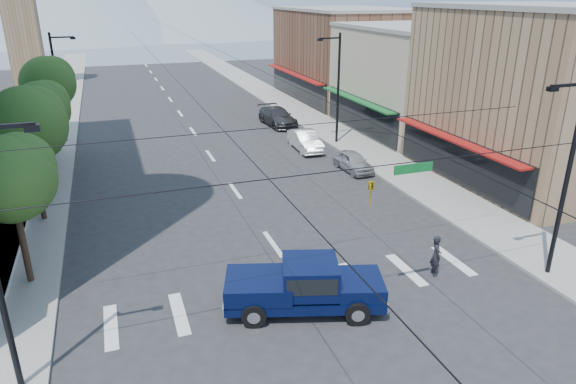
# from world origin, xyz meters

# --- Properties ---
(ground) EXTENTS (160.00, 160.00, 0.00)m
(ground) POSITION_xyz_m (0.00, 0.00, 0.00)
(ground) COLOR #28282B
(ground) RESTS_ON ground
(sidewalk_left) EXTENTS (4.00, 120.00, 0.15)m
(sidewalk_left) POSITION_xyz_m (-12.00, 40.00, 0.07)
(sidewalk_left) COLOR gray
(sidewalk_left) RESTS_ON ground
(sidewalk_right) EXTENTS (4.00, 120.00, 0.15)m
(sidewalk_right) POSITION_xyz_m (12.00, 40.00, 0.07)
(sidewalk_right) COLOR gray
(sidewalk_right) RESTS_ON ground
(shop_near) EXTENTS (12.00, 14.00, 11.00)m
(shop_near) POSITION_xyz_m (20.00, 10.00, 5.50)
(shop_near) COLOR #8C6B4C
(shop_near) RESTS_ON ground
(shop_mid) EXTENTS (12.00, 14.00, 9.00)m
(shop_mid) POSITION_xyz_m (20.00, 24.00, 4.50)
(shop_mid) COLOR tan
(shop_mid) RESTS_ON ground
(shop_far) EXTENTS (12.00, 18.00, 10.00)m
(shop_far) POSITION_xyz_m (20.00, 40.00, 5.00)
(shop_far) COLOR brown
(shop_far) RESTS_ON ground
(clock_tower) EXTENTS (4.80, 4.80, 20.40)m
(clock_tower) POSITION_xyz_m (-16.50, 62.00, 10.64)
(clock_tower) COLOR #8C6B4C
(clock_tower) RESTS_ON ground
(mountain_right) EXTENTS (90.00, 90.00, 18.00)m
(mountain_right) POSITION_xyz_m (20.00, 160.00, 9.00)
(mountain_right) COLOR gray
(mountain_right) RESTS_ON ground
(tree_near) EXTENTS (3.65, 3.64, 6.71)m
(tree_near) POSITION_xyz_m (-11.07, 6.10, 4.99)
(tree_near) COLOR black
(tree_near) RESTS_ON ground
(tree_midnear) EXTENTS (4.09, 4.09, 7.52)m
(tree_midnear) POSITION_xyz_m (-11.07, 13.10, 5.59)
(tree_midnear) COLOR black
(tree_midnear) RESTS_ON ground
(tree_midfar) EXTENTS (3.65, 3.64, 6.71)m
(tree_midfar) POSITION_xyz_m (-11.07, 20.10, 4.99)
(tree_midfar) COLOR black
(tree_midfar) RESTS_ON ground
(tree_far) EXTENTS (4.09, 4.09, 7.52)m
(tree_far) POSITION_xyz_m (-11.07, 27.10, 5.59)
(tree_far) COLOR black
(tree_far) RESTS_ON ground
(signal_rig) EXTENTS (21.80, 0.20, 9.00)m
(signal_rig) POSITION_xyz_m (0.19, -1.00, 4.64)
(signal_rig) COLOR black
(signal_rig) RESTS_ON ground
(lamp_pole_nw) EXTENTS (2.00, 0.25, 9.00)m
(lamp_pole_nw) POSITION_xyz_m (-10.67, 30.00, 4.94)
(lamp_pole_nw) COLOR black
(lamp_pole_nw) RESTS_ON ground
(lamp_pole_ne) EXTENTS (2.00, 0.25, 9.00)m
(lamp_pole_ne) POSITION_xyz_m (10.67, 22.00, 4.94)
(lamp_pole_ne) COLOR black
(lamp_pole_ne) RESTS_ON ground
(pickup_truck) EXTENTS (6.72, 4.03, 2.15)m
(pickup_truck) POSITION_xyz_m (-0.61, 0.15, 1.12)
(pickup_truck) COLOR #071037
(pickup_truck) RESTS_ON ground
(pedestrian) EXTENTS (0.67, 0.82, 1.93)m
(pedestrian) POSITION_xyz_m (5.98, 0.74, 0.96)
(pedestrian) COLOR black
(pedestrian) RESTS_ON ground
(parked_car_near) EXTENTS (1.79, 4.08, 1.37)m
(parked_car_near) POSITION_xyz_m (8.95, 15.08, 0.68)
(parked_car_near) COLOR #A8A9AD
(parked_car_near) RESTS_ON ground
(parked_car_mid) EXTENTS (1.80, 4.79, 1.56)m
(parked_car_mid) POSITION_xyz_m (7.60, 21.05, 0.78)
(parked_car_mid) COLOR white
(parked_car_mid) RESTS_ON ground
(parked_car_far) EXTENTS (2.74, 5.87, 1.66)m
(parked_car_far) POSITION_xyz_m (8.10, 29.66, 0.83)
(parked_car_far) COLOR #313033
(parked_car_far) RESTS_ON ground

